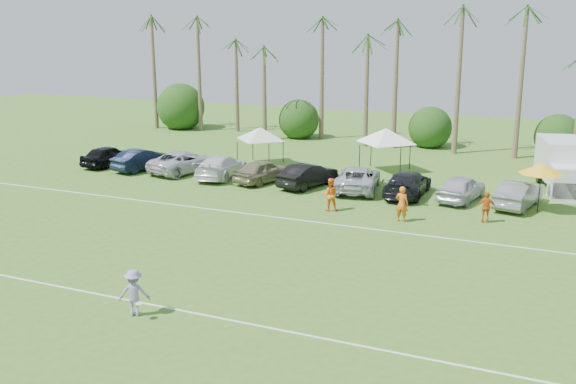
% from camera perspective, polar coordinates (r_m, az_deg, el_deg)
% --- Properties ---
extents(ground, '(120.00, 120.00, 0.00)m').
position_cam_1_polar(ground, '(24.73, -20.47, -10.02)').
color(ground, '#3E6D20').
rests_on(ground, ground).
extents(field_lines, '(80.00, 12.10, 0.01)m').
position_cam_1_polar(field_lines, '(30.52, -10.17, -4.64)').
color(field_lines, white).
rests_on(field_lines, ground).
extents(palm_tree_0, '(2.40, 2.40, 8.90)m').
position_cam_1_polar(palm_tree_0, '(66.12, -12.31, 12.03)').
color(palm_tree_0, brown).
rests_on(palm_tree_0, ground).
extents(palm_tree_1, '(2.40, 2.40, 9.90)m').
position_cam_1_polar(palm_tree_1, '(63.34, -8.56, 12.90)').
color(palm_tree_1, brown).
rests_on(palm_tree_1, ground).
extents(palm_tree_2, '(2.40, 2.40, 10.90)m').
position_cam_1_polar(palm_tree_2, '(60.86, -4.46, 13.76)').
color(palm_tree_2, brown).
rests_on(palm_tree_2, ground).
extents(palm_tree_3, '(2.40, 2.40, 11.90)m').
position_cam_1_polar(palm_tree_3, '(59.12, -0.92, 14.61)').
color(palm_tree_3, brown).
rests_on(palm_tree_3, ground).
extents(palm_tree_4, '(2.40, 2.40, 8.90)m').
position_cam_1_polar(palm_tree_4, '(57.65, 2.80, 12.03)').
color(palm_tree_4, brown).
rests_on(palm_tree_4, ground).
extents(palm_tree_5, '(2.40, 2.40, 9.90)m').
position_cam_1_polar(palm_tree_5, '(56.35, 6.72, 12.79)').
color(palm_tree_5, brown).
rests_on(palm_tree_5, ground).
extents(palm_tree_6, '(2.40, 2.40, 10.90)m').
position_cam_1_polar(palm_tree_6, '(55.33, 10.83, 13.50)').
color(palm_tree_6, brown).
rests_on(palm_tree_6, ground).
extents(palm_tree_7, '(2.40, 2.40, 11.90)m').
position_cam_1_polar(palm_tree_7, '(54.59, 15.10, 14.15)').
color(palm_tree_7, brown).
rests_on(palm_tree_7, ground).
extents(palm_tree_8, '(2.40, 2.40, 8.90)m').
position_cam_1_polar(palm_tree_8, '(54.12, 20.25, 11.03)').
color(palm_tree_8, brown).
rests_on(palm_tree_8, ground).
extents(bush_tree_0, '(4.00, 4.00, 4.00)m').
position_cam_1_polar(bush_tree_0, '(65.73, -9.39, 7.18)').
color(bush_tree_0, brown).
rests_on(bush_tree_0, ground).
extents(bush_tree_1, '(4.00, 4.00, 4.00)m').
position_cam_1_polar(bush_tree_1, '(59.80, 1.27, 6.66)').
color(bush_tree_1, brown).
rests_on(bush_tree_1, ground).
extents(bush_tree_2, '(4.00, 4.00, 4.00)m').
position_cam_1_polar(bush_tree_2, '(56.48, 12.69, 5.86)').
color(bush_tree_2, brown).
rests_on(bush_tree_2, ground).
extents(bush_tree_3, '(4.00, 4.00, 4.00)m').
position_cam_1_polar(bush_tree_3, '(55.57, 22.89, 4.94)').
color(bush_tree_3, brown).
rests_on(bush_tree_3, ground).
extents(sideline_player_a, '(0.73, 0.52, 1.90)m').
position_cam_1_polar(sideline_player_a, '(33.87, 10.09, -1.05)').
color(sideline_player_a, orange).
rests_on(sideline_player_a, ground).
extents(sideline_player_b, '(1.07, 0.95, 1.84)m').
position_cam_1_polar(sideline_player_b, '(35.42, 3.78, -0.22)').
color(sideline_player_b, orange).
rests_on(sideline_player_b, ground).
extents(sideline_player_c, '(1.02, 0.59, 1.64)m').
position_cam_1_polar(sideline_player_c, '(34.74, 17.22, -1.32)').
color(sideline_player_c, orange).
rests_on(sideline_player_c, ground).
extents(box_truck, '(3.48, 6.39, 3.12)m').
position_cam_1_polar(box_truck, '(43.04, 23.24, 2.27)').
color(box_truck, silver).
rests_on(box_truck, ground).
extents(canopy_tent_left, '(3.96, 3.96, 3.21)m').
position_cam_1_polar(canopy_tent_left, '(47.33, -2.48, 5.76)').
color(canopy_tent_left, black).
rests_on(canopy_tent_left, ground).
extents(canopy_tent_right, '(4.42, 4.42, 3.58)m').
position_cam_1_polar(canopy_tent_right, '(45.25, 8.72, 5.62)').
color(canopy_tent_right, black).
rests_on(canopy_tent_right, ground).
extents(market_umbrella, '(2.45, 2.45, 2.73)m').
position_cam_1_polar(market_umbrella, '(37.31, 21.62, 1.95)').
color(market_umbrella, black).
rests_on(market_umbrella, ground).
extents(frisbee_player, '(1.26, 1.02, 1.70)m').
position_cam_1_polar(frisbee_player, '(23.33, -13.51, -8.70)').
color(frisbee_player, '#8F83BA').
rests_on(frisbee_player, ground).
extents(parked_car_0, '(2.09, 4.54, 1.51)m').
position_cam_1_polar(parked_car_0, '(48.82, -15.71, 3.13)').
color(parked_car_0, black).
rests_on(parked_car_0, ground).
extents(parked_car_1, '(2.60, 4.82, 1.51)m').
position_cam_1_polar(parked_car_1, '(46.80, -12.81, 2.84)').
color(parked_car_1, black).
rests_on(parked_car_1, ground).
extents(parked_car_2, '(3.67, 5.86, 1.51)m').
position_cam_1_polar(parked_car_2, '(45.42, -9.21, 2.67)').
color(parked_car_2, silver).
rests_on(parked_car_2, ground).
extents(parked_car_3, '(2.54, 5.36, 1.51)m').
position_cam_1_polar(parked_car_3, '(43.52, -5.94, 2.27)').
color(parked_car_3, white).
rests_on(parked_car_3, ground).
extents(parked_car_4, '(2.99, 4.76, 1.51)m').
position_cam_1_polar(parked_car_4, '(41.99, -2.24, 1.89)').
color(parked_car_4, '#817A5B').
rests_on(parked_car_4, ground).
extents(parked_car_5, '(2.82, 4.85, 1.51)m').
position_cam_1_polar(parked_car_5, '(40.78, 1.79, 1.52)').
color(parked_car_5, black).
rests_on(parked_car_5, ground).
extents(parked_car_6, '(3.45, 5.80, 1.51)m').
position_cam_1_polar(parked_car_6, '(40.10, 6.19, 1.22)').
color(parked_car_6, '#B7BAC1').
rests_on(parked_car_6, ground).
extents(parked_car_7, '(2.12, 5.20, 1.51)m').
position_cam_1_polar(parked_car_7, '(39.26, 10.57, 0.77)').
color(parked_car_7, black).
rests_on(parked_car_7, ground).
extents(parked_car_8, '(2.61, 4.69, 1.51)m').
position_cam_1_polar(parked_car_8, '(38.83, 15.16, 0.36)').
color(parked_car_8, silver).
rests_on(parked_car_8, ground).
extents(parked_car_9, '(2.51, 4.81, 1.51)m').
position_cam_1_polar(parked_car_9, '(38.39, 19.79, -0.16)').
color(parked_car_9, gray).
rests_on(parked_car_9, ground).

